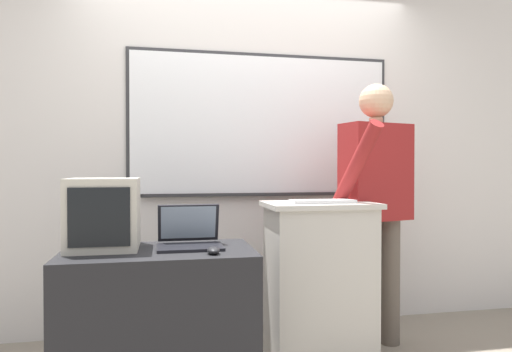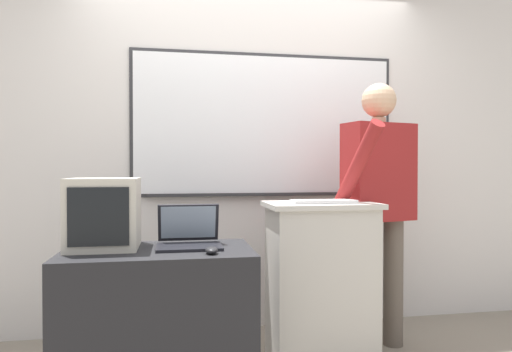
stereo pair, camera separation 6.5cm
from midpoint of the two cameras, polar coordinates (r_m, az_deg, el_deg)
The scene contains 8 objects.
back_wall at distance 3.46m, azimuth -1.65°, elevation 4.62°, with size 6.40×0.17×2.80m.
lectern_podium at distance 2.86m, azimuth 7.26°, elevation -13.05°, with size 0.66×0.45×0.98m.
side_desk at distance 2.45m, azimuth -12.80°, elevation -17.98°, with size 0.94×0.55×0.78m.
person_presenter at distance 3.10m, azimuth 14.21°, elevation -2.08°, with size 0.63×0.63×1.74m.
laptop at distance 2.42m, azimuth -9.10°, elevation -7.34°, with size 0.33×0.30×0.22m.
wireless_keyboard at distance 2.73m, azimuth 7.63°, elevation -3.16°, with size 0.38×0.14×0.02m.
computer_mouse_by_laptop at distance 2.20m, azimuth -6.22°, elevation -9.23°, with size 0.06×0.10×0.03m.
crt_monitor at distance 2.43m, azimuth -19.21°, elevation -4.47°, with size 0.34×0.35×0.36m.
Camera 1 is at (-0.62, -2.08, 1.18)m, focal length 32.00 mm.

